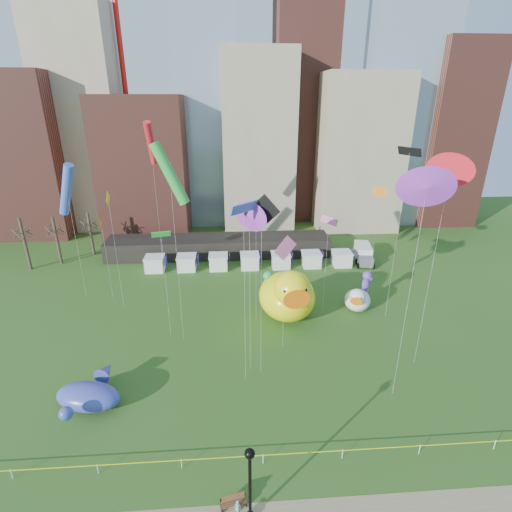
{
  "coord_description": "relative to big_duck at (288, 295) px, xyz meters",
  "views": [
    {
      "loc": [
        -1.98,
        -20.65,
        25.2
      ],
      "look_at": [
        0.29,
        11.61,
        12.0
      ],
      "focal_mm": 27.0,
      "sensor_mm": 36.0,
      "label": 1
    }
  ],
  "objects": [
    {
      "name": "kite_13",
      "position": [
        -5.64,
        -10.73,
        13.62
      ],
      "size": [
        2.25,
        2.17,
        17.49
      ],
      "color": "silver",
      "rests_on": "ground"
    },
    {
      "name": "kite_5",
      "position": [
        -26.75,
        7.56,
        11.54
      ],
      "size": [
        3.88,
        3.35,
        18.28
      ],
      "color": "silver",
      "rests_on": "ground"
    },
    {
      "name": "kite_8",
      "position": [
        11.86,
        -9.45,
        16.4
      ],
      "size": [
        1.93,
        2.45,
        21.14
      ],
      "color": "silver",
      "rests_on": "ground"
    },
    {
      "name": "box_truck",
      "position": [
        15.3,
        17.24,
        -1.93
      ],
      "size": [
        3.38,
        6.67,
        2.71
      ],
      "rotation": [
        0.0,
        0.0,
        -0.16
      ],
      "color": "white",
      "rests_on": "ground"
    },
    {
      "name": "ground",
      "position": [
        -4.77,
        -20.21,
        -3.33
      ],
      "size": [
        160.0,
        160.0,
        0.0
      ],
      "primitive_type": "plane",
      "color": "#2B571B",
      "rests_on": "ground"
    },
    {
      "name": "big_duck",
      "position": [
        0.0,
        0.0,
        0.0
      ],
      "size": [
        7.36,
        9.6,
        7.24
      ],
      "rotation": [
        0.0,
        0.0,
        0.06
      ],
      "color": "#FFF40D",
      "rests_on": "ground"
    },
    {
      "name": "kite_11",
      "position": [
        -12.36,
        -3.55,
        15.29
      ],
      "size": [
        3.72,
        1.8,
        21.67
      ],
      "color": "silver",
      "rests_on": "ground"
    },
    {
      "name": "toddler",
      "position": [
        -6.75,
        -23.67,
        -2.86
      ],
      "size": [
        0.34,
        0.28,
        0.88
      ],
      "primitive_type": "imported",
      "rotation": [
        0.0,
        0.0,
        -0.19
      ],
      "color": "silver",
      "rests_on": "footpath"
    },
    {
      "name": "kite_0",
      "position": [
        -17.04,
        13.3,
        16.41
      ],
      "size": [
        1.09,
        3.52,
        22.72
      ],
      "color": "silver",
      "rests_on": "ground"
    },
    {
      "name": "caution_tape",
      "position": [
        -4.77,
        -20.21,
        -2.64
      ],
      "size": [
        50.0,
        0.06,
        0.9
      ],
      "color": "white",
      "rests_on": "ground"
    },
    {
      "name": "park_bench",
      "position": [
        -7.03,
        -23.33,
        -2.84
      ],
      "size": [
        1.79,
        0.89,
        0.87
      ],
      "rotation": [
        0.0,
        0.0,
        0.21
      ],
      "color": "brown",
      "rests_on": "footpath"
    },
    {
      "name": "whale_inflatable",
      "position": [
        -19.49,
        -13.23,
        -2.15
      ],
      "size": [
        6.37,
        7.48,
        2.57
      ],
      "rotation": [
        0.0,
        0.0,
        -0.23
      ],
      "color": "#503AA0",
      "rests_on": "ground"
    },
    {
      "name": "kite_6",
      "position": [
        -23.14,
        7.29,
        7.18
      ],
      "size": [
        0.46,
        1.43,
        11.25
      ],
      "color": "silver",
      "rests_on": "ground"
    },
    {
      "name": "seahorse_green",
      "position": [
        -2.22,
        2.2,
        0.64
      ],
      "size": [
        1.26,
        1.58,
        5.5
      ],
      "rotation": [
        0.0,
        0.0,
        -0.02
      ],
      "color": "silver",
      "rests_on": "ground"
    },
    {
      "name": "kite_12",
      "position": [
        -20.86,
        4.2,
        10.58
      ],
      "size": [
        0.1,
        1.75,
        15.33
      ],
      "color": "silver",
      "rests_on": "ground"
    },
    {
      "name": "kite_9",
      "position": [
        -1.36,
        -5.76,
        8.1
      ],
      "size": [
        2.4,
        1.07,
        12.89
      ],
      "color": "silver",
      "rests_on": "ground"
    },
    {
      "name": "kite_7",
      "position": [
        -5.1,
        -9.32,
        12.6
      ],
      "size": [
        1.91,
        2.21,
        17.24
      ],
      "color": "silver",
      "rests_on": "ground"
    },
    {
      "name": "seahorse_purple",
      "position": [
        10.67,
        2.94,
        -0.07
      ],
      "size": [
        1.43,
        1.67,
        4.75
      ],
      "rotation": [
        0.0,
        0.0,
        0.21
      ],
      "color": "silver",
      "rests_on": "ground"
    },
    {
      "name": "kite_4",
      "position": [
        -3.87,
        0.02,
        10.85
      ],
      "size": [
        1.14,
        1.6,
        15.09
      ],
      "color": "silver",
      "rests_on": "ground"
    },
    {
      "name": "kite_2",
      "position": [
        -4.08,
        -9.75,
        12.84
      ],
      "size": [
        3.03,
        1.3,
        18.01
      ],
      "color": "silver",
      "rests_on": "ground"
    },
    {
      "name": "kite_15",
      "position": [
        7.8,
        -13.74,
        15.86
      ],
      "size": [
        3.08,
        0.64,
        20.73
      ],
      "color": "silver",
      "rests_on": "ground"
    },
    {
      "name": "small_duck",
      "position": [
        9.17,
        1.35,
        -1.75
      ],
      "size": [
        4.54,
        4.93,
        3.43
      ],
      "rotation": [
        0.0,
        0.0,
        -0.43
      ],
      "color": "white",
      "rests_on": "ground"
    },
    {
      "name": "kite_10",
      "position": [
        12.4,
        -0.28,
        16.6
      ],
      "size": [
        1.66,
        2.77,
        20.53
      ],
      "color": "silver",
      "rests_on": "ground"
    },
    {
      "name": "vendor_tents",
      "position": [
        -3.75,
        15.79,
        -2.22
      ],
      "size": [
        33.24,
        2.8,
        2.4
      ],
      "color": "white",
      "rests_on": "ground"
    },
    {
      "name": "skyline",
      "position": [
        -2.52,
        40.85,
        18.11
      ],
      "size": [
        101.0,
        23.0,
        68.0
      ],
      "color": "brown",
      "rests_on": "ground"
    },
    {
      "name": "lamppost",
      "position": [
        -5.95,
        -24.18,
        0.44
      ],
      "size": [
        0.64,
        0.64,
        6.17
      ],
      "color": "black",
      "rests_on": "footpath"
    },
    {
      "name": "kite_14",
      "position": [
        11.33,
        3.53,
        11.52
      ],
      "size": [
        1.08,
        1.1,
        15.62
      ],
      "color": "silver",
      "rests_on": "ground"
    },
    {
      "name": "kite_3",
      "position": [
        -13.91,
        -2.62,
        8.81
      ],
      "size": [
        1.96,
        0.77,
        12.58
      ],
      "color": "silver",
      "rests_on": "ground"
    },
    {
      "name": "kite_1",
      "position": [
        4.71,
        1.23,
        8.78
      ],
      "size": [
        1.59,
        2.45,
        12.58
      ],
      "color": "silver",
      "rests_on": "ground"
    },
    {
      "name": "pavilion",
      "position": [
        -8.77,
        21.79,
        -1.73
      ],
      "size": [
        38.0,
        6.0,
        3.2
      ],
      "primitive_type": "cube",
      "color": "black",
      "rests_on": "ground"
    },
    {
      "name": "bare_trees",
      "position": [
        -34.93,
        20.33,
        0.69
      ],
      "size": [
        8.44,
        6.44,
        8.5
      ],
      "color": "#382B21",
      "rests_on": "ground"
    }
  ]
}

